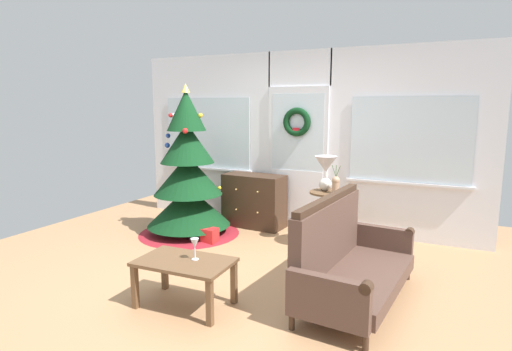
# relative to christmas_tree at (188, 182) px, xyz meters

# --- Properties ---
(ground_plane) EXTENTS (6.76, 6.76, 0.00)m
(ground_plane) POSITION_rel_christmas_tree_xyz_m (1.24, -1.07, -0.73)
(ground_plane) COLOR #AD7F56
(back_wall_with_door) EXTENTS (5.20, 0.19, 2.55)m
(back_wall_with_door) POSITION_rel_christmas_tree_xyz_m (1.24, 1.01, 0.55)
(back_wall_with_door) COLOR white
(back_wall_with_door) RESTS_ON ground
(christmas_tree) EXTENTS (1.41, 1.41, 2.07)m
(christmas_tree) POSITION_rel_christmas_tree_xyz_m (0.00, 0.00, 0.00)
(christmas_tree) COLOR #4C331E
(christmas_tree) RESTS_ON ground
(dresser_cabinet) EXTENTS (0.93, 0.49, 0.78)m
(dresser_cabinet) POSITION_rel_christmas_tree_xyz_m (0.67, 0.72, -0.34)
(dresser_cabinet) COLOR #3D281C
(dresser_cabinet) RESTS_ON ground
(settee_sofa) EXTENTS (0.84, 1.68, 0.96)m
(settee_sofa) POSITION_rel_christmas_tree_xyz_m (2.48, -1.06, -0.35)
(settee_sofa) COLOR #3D281C
(settee_sofa) RESTS_ON ground
(side_table) EXTENTS (0.50, 0.48, 0.72)m
(side_table) POSITION_rel_christmas_tree_xyz_m (1.92, 0.29, -0.22)
(side_table) COLOR brown
(side_table) RESTS_ON ground
(table_lamp) EXTENTS (0.28, 0.28, 0.44)m
(table_lamp) POSITION_rel_christmas_tree_xyz_m (1.86, 0.33, 0.27)
(table_lamp) COLOR silver
(table_lamp) RESTS_ON side_table
(flower_vase) EXTENTS (0.11, 0.10, 0.35)m
(flower_vase) POSITION_rel_christmas_tree_xyz_m (2.02, 0.23, 0.11)
(flower_vase) COLOR tan
(flower_vase) RESTS_ON side_table
(coffee_table) EXTENTS (0.86, 0.55, 0.43)m
(coffee_table) POSITION_rel_christmas_tree_xyz_m (1.22, -1.82, -0.37)
(coffee_table) COLOR brown
(coffee_table) RESTS_ON ground
(wine_glass) EXTENTS (0.08, 0.08, 0.20)m
(wine_glass) POSITION_rel_christmas_tree_xyz_m (1.29, -1.77, -0.16)
(wine_glass) COLOR silver
(wine_glass) RESTS_ON coffee_table
(gift_box) EXTENTS (0.20, 0.18, 0.20)m
(gift_box) POSITION_rel_christmas_tree_xyz_m (0.48, -0.23, -0.63)
(gift_box) COLOR red
(gift_box) RESTS_ON ground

